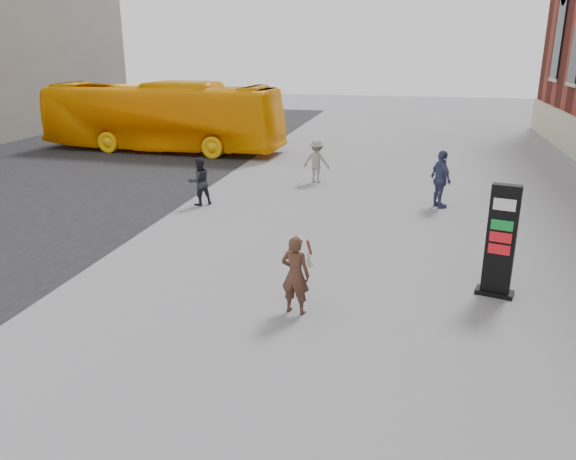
% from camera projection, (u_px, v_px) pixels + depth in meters
% --- Properties ---
extents(ground, '(100.00, 100.00, 0.00)m').
position_uv_depth(ground, '(292.00, 296.00, 11.60)').
color(ground, '#9E9EA3').
extents(info_pylon, '(0.82, 0.56, 2.35)m').
position_uv_depth(info_pylon, '(501.00, 241.00, 11.33)').
color(info_pylon, black).
rests_on(info_pylon, ground).
extents(woman, '(0.66, 0.62, 1.57)m').
position_uv_depth(woman, '(296.00, 274.00, 10.67)').
color(woman, '#44261A').
rests_on(woman, ground).
extents(bus, '(12.03, 3.40, 3.32)m').
position_uv_depth(bus, '(162.00, 117.00, 27.27)').
color(bus, '#FFAB05').
rests_on(bus, road).
extents(pedestrian_a, '(0.95, 0.95, 1.55)m').
position_uv_depth(pedestrian_a, '(199.00, 181.00, 18.08)').
color(pedestrian_a, '#23232C').
rests_on(pedestrian_a, ground).
extents(pedestrian_b, '(1.14, 0.78, 1.62)m').
position_uv_depth(pedestrian_b, '(317.00, 161.00, 21.08)').
color(pedestrian_b, gray).
rests_on(pedestrian_b, ground).
extents(pedestrian_c, '(0.90, 1.16, 1.84)m').
position_uv_depth(pedestrian_c, '(441.00, 179.00, 17.73)').
color(pedestrian_c, '#3E446C').
rests_on(pedestrian_c, ground).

